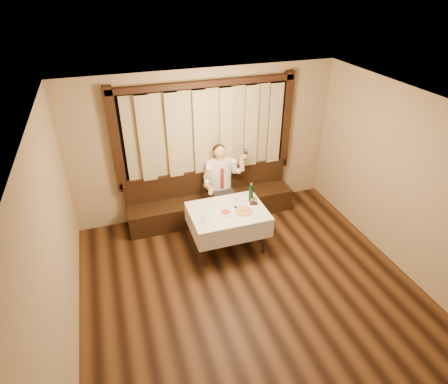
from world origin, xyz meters
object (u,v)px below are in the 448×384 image
object	(u,v)px
dining_table	(228,216)
pasta_cream	(205,217)
cruet_caddy	(254,202)
banquette	(211,202)
pasta_red	(226,211)
green_bottle	(251,193)
seated_man	(221,178)
pizza	(244,211)

from	to	relation	value
dining_table	pasta_cream	xyz separation A→B (m)	(-0.43, -0.13, 0.14)
cruet_caddy	dining_table	bearing A→B (deg)	-159.19
banquette	pasta_cream	xyz separation A→B (m)	(-0.43, -1.15, 0.48)
banquette	pasta_cream	bearing A→B (deg)	-110.33
pasta_red	green_bottle	distance (m)	0.59
pasta_red	cruet_caddy	distance (m)	0.54
pasta_cream	seated_man	xyz separation A→B (m)	(0.62, 1.06, 0.06)
banquette	green_bottle	bearing A→B (deg)	-61.09
green_bottle	cruet_caddy	size ratio (longest dim) A/B	2.44
pasta_red	green_bottle	size ratio (longest dim) A/B	0.72
pasta_red	green_bottle	world-z (taller)	green_bottle
pasta_red	pasta_cream	xyz separation A→B (m)	(-0.37, -0.07, -0.00)
dining_table	green_bottle	xyz separation A→B (m)	(0.48, 0.16, 0.25)
dining_table	pizza	world-z (taller)	pizza
banquette	dining_table	size ratio (longest dim) A/B	2.52
green_bottle	pasta_red	bearing A→B (deg)	-157.35
pasta_red	pizza	bearing A→B (deg)	-12.77
banquette	seated_man	size ratio (longest dim) A/B	2.16
cruet_caddy	green_bottle	bearing A→B (deg)	108.37
dining_table	seated_man	size ratio (longest dim) A/B	0.86
seated_man	dining_table	bearing A→B (deg)	-101.68
banquette	dining_table	bearing A→B (deg)	-90.00
dining_table	pasta_cream	world-z (taller)	pasta_cream
pizza	seated_man	distance (m)	1.06
pasta_red	green_bottle	bearing A→B (deg)	22.65
pizza	banquette	bearing A→B (deg)	101.82
green_bottle	seated_man	distance (m)	0.82
banquette	seated_man	xyz separation A→B (m)	(0.19, -0.09, 0.54)
pizza	green_bottle	distance (m)	0.40
cruet_caddy	seated_man	bearing A→B (deg)	124.14
dining_table	pasta_red	xyz separation A→B (m)	(-0.05, -0.06, 0.14)
banquette	pizza	bearing A→B (deg)	-78.18
dining_table	green_bottle	size ratio (longest dim) A/B	3.67
dining_table	green_bottle	distance (m)	0.56
pasta_red	pasta_cream	world-z (taller)	same
pizza	dining_table	bearing A→B (deg)	152.11
banquette	green_bottle	size ratio (longest dim) A/B	9.25
dining_table	pasta_cream	distance (m)	0.47
pasta_red	banquette	bearing A→B (deg)	87.16
cruet_caddy	pasta_cream	bearing A→B (deg)	-153.28
green_bottle	cruet_caddy	xyz separation A→B (m)	(0.00, -0.12, -0.10)
dining_table	pizza	bearing A→B (deg)	-27.89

